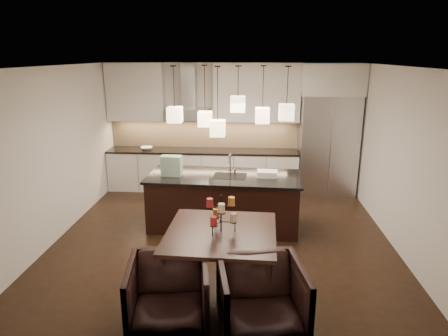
# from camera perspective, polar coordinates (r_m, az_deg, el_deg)

# --- Properties ---
(floor) EXTENTS (5.50, 5.50, 0.02)m
(floor) POSITION_cam_1_polar(r_m,az_deg,el_deg) (6.86, -0.11, -9.82)
(floor) COLOR black
(floor) RESTS_ON ground
(ceiling) EXTENTS (5.50, 5.50, 0.02)m
(ceiling) POSITION_cam_1_polar(r_m,az_deg,el_deg) (6.18, -0.13, 14.44)
(ceiling) COLOR white
(ceiling) RESTS_ON wall_back
(wall_back) EXTENTS (5.50, 0.02, 2.80)m
(wall_back) POSITION_cam_1_polar(r_m,az_deg,el_deg) (9.07, 1.07, 5.97)
(wall_back) COLOR silver
(wall_back) RESTS_ON ground
(wall_front) EXTENTS (5.50, 0.02, 2.80)m
(wall_front) POSITION_cam_1_polar(r_m,az_deg,el_deg) (3.77, -2.99, -8.72)
(wall_front) COLOR silver
(wall_front) RESTS_ON ground
(wall_left) EXTENTS (0.02, 5.50, 2.80)m
(wall_left) POSITION_cam_1_polar(r_m,az_deg,el_deg) (7.11, -22.91, 1.90)
(wall_left) COLOR silver
(wall_left) RESTS_ON ground
(wall_right) EXTENTS (0.02, 5.50, 2.80)m
(wall_right) POSITION_cam_1_polar(r_m,az_deg,el_deg) (6.78, 23.85, 1.15)
(wall_right) COLOR silver
(wall_right) RESTS_ON ground
(refrigerator) EXTENTS (1.20, 0.72, 2.15)m
(refrigerator) POSITION_cam_1_polar(r_m,az_deg,el_deg) (8.91, 14.57, 3.14)
(refrigerator) COLOR #B7B7BA
(refrigerator) RESTS_ON floor
(fridge_panel) EXTENTS (1.26, 0.72, 0.65)m
(fridge_panel) POSITION_cam_1_polar(r_m,az_deg,el_deg) (8.72, 15.22, 12.14)
(fridge_panel) COLOR silver
(fridge_panel) RESTS_ON refrigerator
(lower_cabinets) EXTENTS (4.21, 0.62, 0.88)m
(lower_cabinets) POSITION_cam_1_polar(r_m,az_deg,el_deg) (9.02, -3.03, -0.38)
(lower_cabinets) COLOR silver
(lower_cabinets) RESTS_ON floor
(countertop) EXTENTS (4.21, 0.66, 0.04)m
(countertop) POSITION_cam_1_polar(r_m,az_deg,el_deg) (8.90, -3.07, 2.47)
(countertop) COLOR black
(countertop) RESTS_ON lower_cabinets
(backsplash) EXTENTS (4.21, 0.02, 0.63)m
(backsplash) POSITION_cam_1_polar(r_m,az_deg,el_deg) (9.12, -2.88, 4.95)
(backsplash) COLOR tan
(backsplash) RESTS_ON countertop
(upper_cab_left) EXTENTS (1.25, 0.35, 1.25)m
(upper_cab_left) POSITION_cam_1_polar(r_m,az_deg,el_deg) (9.13, -12.50, 10.57)
(upper_cab_left) COLOR silver
(upper_cab_left) RESTS_ON wall_back
(upper_cab_right) EXTENTS (1.85, 0.35, 1.25)m
(upper_cab_right) POSITION_cam_1_polar(r_m,az_deg,el_deg) (8.77, 4.70, 10.68)
(upper_cab_right) COLOR silver
(upper_cab_right) RESTS_ON wall_back
(hood_canopy) EXTENTS (0.90, 0.52, 0.24)m
(hood_canopy) POSITION_cam_1_polar(r_m,az_deg,el_deg) (8.84, -5.06, 7.74)
(hood_canopy) COLOR #B7B7BA
(hood_canopy) RESTS_ON wall_back
(hood_chimney) EXTENTS (0.30, 0.28, 0.96)m
(hood_chimney) POSITION_cam_1_polar(r_m,az_deg,el_deg) (8.88, -5.05, 11.68)
(hood_chimney) COLOR #B7B7BA
(hood_chimney) RESTS_ON hood_canopy
(fruit_bowl) EXTENTS (0.32, 0.32, 0.06)m
(fruit_bowl) POSITION_cam_1_polar(r_m,az_deg,el_deg) (9.08, -11.00, 2.79)
(fruit_bowl) COLOR silver
(fruit_bowl) RESTS_ON countertop
(island_body) EXTENTS (2.62, 1.16, 0.90)m
(island_body) POSITION_cam_1_polar(r_m,az_deg,el_deg) (7.08, -0.03, -4.90)
(island_body) COLOR black
(island_body) RESTS_ON floor
(island_top) EXTENTS (2.70, 1.25, 0.04)m
(island_top) POSITION_cam_1_polar(r_m,az_deg,el_deg) (6.93, -0.03, -1.24)
(island_top) COLOR black
(island_top) RESTS_ON island_body
(faucet) EXTENTS (0.12, 0.25, 0.39)m
(faucet) POSITION_cam_1_polar(r_m,az_deg,el_deg) (6.96, 0.91, 0.67)
(faucet) COLOR silver
(faucet) RESTS_ON island_top
(tote_bag) EXTENTS (0.36, 0.20, 0.35)m
(tote_bag) POSITION_cam_1_polar(r_m,az_deg,el_deg) (6.94, -7.50, 0.32)
(tote_bag) COLOR #266434
(tote_bag) RESTS_ON island_top
(food_container) EXTENTS (0.36, 0.26, 0.10)m
(food_container) POSITION_cam_1_polar(r_m,az_deg,el_deg) (6.89, 6.20, -0.82)
(food_container) COLOR silver
(food_container) RESTS_ON island_top
(dining_table) EXTENTS (1.43, 1.43, 0.82)m
(dining_table) POSITION_cam_1_polar(r_m,az_deg,el_deg) (5.28, -0.42, -13.09)
(dining_table) COLOR black
(dining_table) RESTS_ON floor
(candelabra) EXTENTS (0.41, 0.41, 0.48)m
(candelabra) POSITION_cam_1_polar(r_m,az_deg,el_deg) (4.99, -0.43, -6.52)
(candelabra) COLOR black
(candelabra) RESTS_ON dining_table
(candle_a) EXTENTS (0.09, 0.09, 0.11)m
(candle_a) POSITION_cam_1_polar(r_m,az_deg,el_deg) (5.00, 1.33, -7.08)
(candle_a) COLOR beige
(candle_a) RESTS_ON candelabra
(candle_b) EXTENTS (0.09, 0.09, 0.11)m
(candle_b) POSITION_cam_1_polar(r_m,az_deg,el_deg) (5.14, -1.12, -6.40)
(candle_b) COLOR orange
(candle_b) RESTS_ON candelabra
(candle_c) EXTENTS (0.09, 0.09, 0.11)m
(candle_c) POSITION_cam_1_polar(r_m,az_deg,el_deg) (4.90, -1.51, -7.56)
(candle_c) COLOR #A22324
(candle_c) RESTS_ON candelabra
(candle_d) EXTENTS (0.09, 0.09, 0.11)m
(candle_d) POSITION_cam_1_polar(r_m,az_deg,el_deg) (5.03, 1.07, -4.78)
(candle_d) COLOR orange
(candle_d) RESTS_ON candelabra
(candle_e) EXTENTS (0.09, 0.09, 0.11)m
(candle_e) POSITION_cam_1_polar(r_m,az_deg,el_deg) (4.98, -2.04, -4.98)
(candle_e) COLOR #A22324
(candle_e) RESTS_ON candelabra
(candle_f) EXTENTS (0.09, 0.09, 0.11)m
(candle_f) POSITION_cam_1_polar(r_m,az_deg,el_deg) (4.81, -0.37, -5.75)
(candle_f) COLOR beige
(candle_f) RESTS_ON candelabra
(armchair_left) EXTENTS (0.99, 1.01, 0.82)m
(armchair_left) POSITION_cam_1_polar(r_m,az_deg,el_deg) (4.66, -7.90, -17.58)
(armchair_left) COLOR black
(armchair_left) RESTS_ON floor
(armchair_right) EXTENTS (1.04, 1.06, 0.84)m
(armchair_right) POSITION_cam_1_polar(r_m,az_deg,el_deg) (4.55, 5.34, -18.29)
(armchair_right) COLOR black
(armchair_right) RESTS_ON floor
(pendant_a) EXTENTS (0.24, 0.24, 0.26)m
(pendant_a) POSITION_cam_1_polar(r_m,az_deg,el_deg) (6.81, -7.04, 7.57)
(pendant_a) COLOR beige
(pendant_a) RESTS_ON ceiling
(pendant_b) EXTENTS (0.24, 0.24, 0.26)m
(pendant_b) POSITION_cam_1_polar(r_m,az_deg,el_deg) (7.13, -2.72, 7.01)
(pendant_b) COLOR beige
(pendant_b) RESTS_ON ceiling
(pendant_c) EXTENTS (0.24, 0.24, 0.26)m
(pendant_c) POSITION_cam_1_polar(r_m,az_deg,el_deg) (6.73, 2.00, 9.12)
(pendant_c) COLOR beige
(pendant_c) RESTS_ON ceiling
(pendant_d) EXTENTS (0.24, 0.24, 0.26)m
(pendant_d) POSITION_cam_1_polar(r_m,az_deg,el_deg) (6.89, 5.50, 7.47)
(pendant_d) COLOR beige
(pendant_d) RESTS_ON ceiling
(pendant_e) EXTENTS (0.24, 0.24, 0.26)m
(pendant_e) POSITION_cam_1_polar(r_m,az_deg,el_deg) (6.64, 8.90, 7.88)
(pendant_e) COLOR beige
(pendant_e) RESTS_ON ceiling
(pendant_f) EXTENTS (0.24, 0.24, 0.26)m
(pendant_f) POSITION_cam_1_polar(r_m,az_deg,el_deg) (6.56, -0.90, 5.71)
(pendant_f) COLOR beige
(pendant_f) RESTS_ON ceiling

